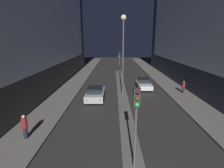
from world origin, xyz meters
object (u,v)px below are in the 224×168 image
Objects in this scene: pedestrian_on_left_sidewalk at (25,126)px; traffic_light_mid at (119,59)px; street_lamp at (123,40)px; car_right_lane at (144,84)px; traffic_light_near at (136,111)px; pedestrian_on_right_sidewalk at (183,87)px; car_left_lane at (95,93)px.

traffic_light_mid is at bearing 72.38° from pedestrian_on_left_sidewalk.
street_lamp is 2.25× the size of car_right_lane.
traffic_light_near is 16.14m from car_right_lane.
traffic_light_mid reaches higher than pedestrian_on_right_sidewalk.
street_lamp is at bearing -172.48° from pedestrian_on_right_sidewalk.
car_right_lane is at bearing 47.27° from street_lamp.
car_right_lane is at bearing 78.82° from traffic_light_near.
traffic_light_mid is at bearing 123.92° from pedestrian_on_right_sidewalk.
pedestrian_on_right_sidewalk is (7.61, 1.00, -5.66)m from street_lamp.
pedestrian_on_right_sidewalk is (7.61, -11.31, -2.32)m from traffic_light_mid.
car_left_lane is (-3.09, -1.38, -5.83)m from street_lamp.
pedestrian_on_left_sidewalk is (-6.94, -21.83, -2.26)m from traffic_light_mid.
traffic_light_near reaches higher than car_right_lane.
pedestrian_on_left_sidewalk is at bearing -127.93° from car_right_lane.
traffic_light_mid is 0.99× the size of car_left_lane.
traffic_light_near reaches higher than pedestrian_on_right_sidewalk.
street_lamp is at bearing 90.00° from traffic_light_near.
pedestrian_on_left_sidewalk reaches higher than pedestrian_on_right_sidewalk.
car_left_lane is at bearing -102.72° from traffic_light_mid.
pedestrian_on_left_sidewalk is (-10.03, -12.87, 0.29)m from car_right_lane.
traffic_light_near and traffic_light_mid have the same top height.
traffic_light_mid is 14.25m from car_left_lane.
pedestrian_on_right_sidewalk is at bearing -56.08° from traffic_light_mid.
street_lamp reaches higher than traffic_light_near.
car_left_lane is 7.78m from car_right_lane.
pedestrian_on_right_sidewalk is at bearing 7.52° from street_lamp.
traffic_light_near is 11.61m from car_left_lane.
street_lamp is at bearing -90.00° from traffic_light_mid.
street_lamp is 6.74m from car_left_lane.
traffic_light_mid is 23.02m from pedestrian_on_left_sidewalk.
pedestrian_on_left_sidewalk is at bearing -144.10° from pedestrian_on_right_sidewalk.
street_lamp is 13.04m from pedestrian_on_left_sidewalk.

